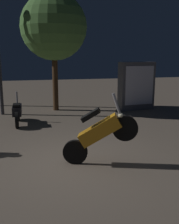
{
  "coord_description": "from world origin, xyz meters",
  "views": [
    {
      "loc": [
        -0.9,
        -5.61,
        2.44
      ],
      "look_at": [
        0.58,
        0.77,
        1.0
      ],
      "focal_mm": 42.42,
      "sensor_mm": 36.0,
      "label": 1
    }
  ],
  "objects": [
    {
      "name": "motorcycle_black_parked_left",
      "position": [
        -1.33,
        3.84,
        0.44
      ],
      "size": [
        0.31,
        1.66,
        1.11
      ],
      "rotation": [
        0.0,
        0.0,
        1.57
      ],
      "color": "black",
      "rests_on": "ground_plane"
    },
    {
      "name": "tree_left_bg",
      "position": [
        0.25,
        5.95,
        3.53
      ],
      "size": [
        2.77,
        2.77,
        4.93
      ],
      "color": "#4C331E",
      "rests_on": "ground_plane"
    },
    {
      "name": "ground_plane",
      "position": [
        0.0,
        0.0,
        0.0
      ],
      "size": [
        40.0,
        40.0,
        0.0
      ],
      "primitive_type": "plane",
      "color": "#756656"
    },
    {
      "name": "kiosk_billboard",
      "position": [
        3.78,
        5.32,
        1.05
      ],
      "size": [
        1.65,
        0.7,
        2.1
      ],
      "rotation": [
        0.0,
        0.0,
        3.26
      ],
      "color": "#595960",
      "rests_on": "ground_plane"
    },
    {
      "name": "motorcycle_orange_foreground",
      "position": [
        0.58,
        -0.23,
        0.74
      ],
      "size": [
        1.61,
        0.6,
        1.63
      ],
      "rotation": [
        0.0,
        0.0,
        -0.31
      ],
      "color": "black",
      "rests_on": "ground_plane"
    }
  ]
}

